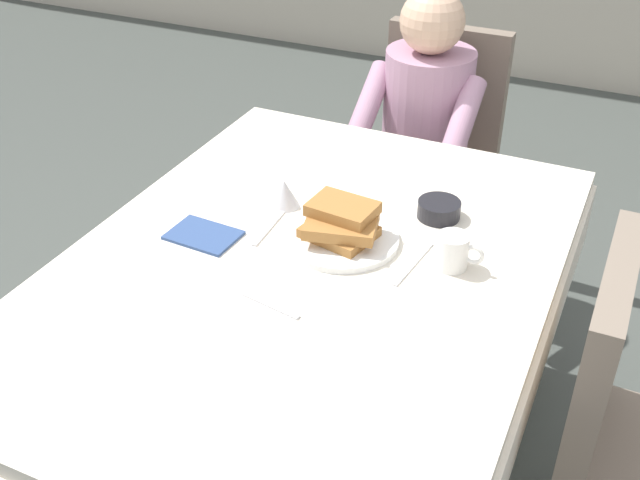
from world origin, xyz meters
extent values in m
plane|color=#474C47|center=(0.00, 0.00, 0.00)|extent=(14.00, 14.00, 0.00)
cube|color=silver|center=(0.00, 0.00, 0.72)|extent=(1.10, 1.50, 0.04)
cube|color=silver|center=(0.00, 0.76, 0.61)|extent=(1.10, 0.01, 0.18)
cube|color=silver|center=(-0.56, 0.00, 0.61)|extent=(0.01, 1.50, 0.18)
cube|color=silver|center=(0.56, 0.00, 0.61)|extent=(0.01, 1.50, 0.18)
cylinder|color=brown|center=(-0.47, 0.67, 0.35)|extent=(0.07, 0.07, 0.70)
cylinder|color=brown|center=(0.47, 0.67, 0.35)|extent=(0.07, 0.07, 0.70)
cube|color=#7A6B5B|center=(-0.04, 1.07, 0.42)|extent=(0.44, 0.44, 0.05)
cube|color=#7A6B5B|center=(-0.04, 1.27, 0.69)|extent=(0.44, 0.06, 0.48)
cylinder|color=#2D2319|center=(0.14, 0.89, 0.20)|extent=(0.04, 0.04, 0.40)
cylinder|color=#2D2319|center=(-0.22, 0.89, 0.20)|extent=(0.04, 0.04, 0.40)
cylinder|color=#2D2319|center=(0.14, 1.25, 0.20)|extent=(0.04, 0.04, 0.40)
cylinder|color=#2D2319|center=(-0.22, 1.25, 0.20)|extent=(0.04, 0.04, 0.40)
cylinder|color=#B2849E|center=(-0.04, 1.05, 0.68)|extent=(0.30, 0.30, 0.46)
sphere|color=#D8AD8C|center=(-0.04, 1.03, 1.02)|extent=(0.21, 0.21, 0.21)
cylinder|color=#B2849E|center=(0.12, 0.91, 0.75)|extent=(0.08, 0.29, 0.23)
cylinder|color=#B2849E|center=(-0.20, 0.91, 0.75)|extent=(0.08, 0.29, 0.23)
cylinder|color=#383D51|center=(0.04, 0.87, 0.23)|extent=(0.10, 0.10, 0.45)
cylinder|color=#383D51|center=(-0.12, 0.87, 0.23)|extent=(0.10, 0.10, 0.45)
cube|color=#7A6B5B|center=(0.67, 0.00, 0.69)|extent=(0.06, 0.44, 0.48)
cylinder|color=#2D2319|center=(0.69, 0.18, 0.20)|extent=(0.04, 0.04, 0.40)
cylinder|color=white|center=(0.04, 0.12, 0.75)|extent=(0.28, 0.28, 0.02)
cube|color=#A36B33|center=(0.03, 0.12, 0.77)|extent=(0.19, 0.16, 0.02)
cube|color=#A36B33|center=(0.04, 0.11, 0.79)|extent=(0.19, 0.16, 0.03)
cube|color=#A36B33|center=(0.03, 0.14, 0.82)|extent=(0.17, 0.13, 0.03)
cylinder|color=white|center=(0.31, 0.13, 0.78)|extent=(0.08, 0.08, 0.08)
torus|color=white|center=(0.36, 0.13, 0.79)|extent=(0.05, 0.01, 0.05)
cylinder|color=black|center=(0.22, 0.33, 0.76)|extent=(0.11, 0.11, 0.04)
cone|color=silver|center=(-0.17, 0.22, 0.78)|extent=(0.08, 0.08, 0.07)
cube|color=silver|center=(-0.15, 0.10, 0.74)|extent=(0.02, 0.18, 0.00)
cube|color=silver|center=(0.23, 0.10, 0.74)|extent=(0.04, 0.20, 0.00)
cube|color=silver|center=(0.00, -0.18, 0.74)|extent=(0.15, 0.04, 0.00)
cube|color=#334C7F|center=(-0.28, 0.00, 0.74)|extent=(0.18, 0.13, 0.01)
camera|label=1|loc=(0.65, -1.33, 1.77)|focal=43.24mm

